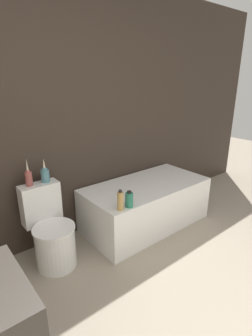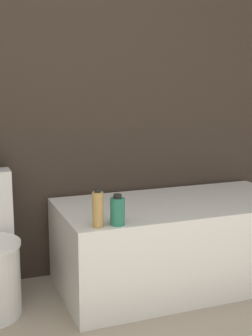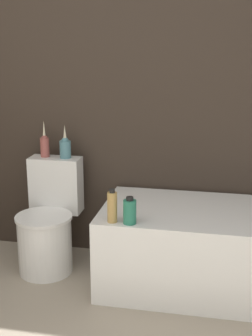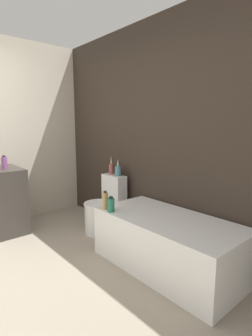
# 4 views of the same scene
# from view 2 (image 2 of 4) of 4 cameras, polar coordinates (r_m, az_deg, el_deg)

# --- Properties ---
(wall_back_tiled) EXTENTS (6.40, 0.06, 2.60)m
(wall_back_tiled) POSITION_cam_2_polar(r_m,az_deg,el_deg) (2.90, -11.47, 11.70)
(wall_back_tiled) COLOR #332821
(wall_back_tiled) RESTS_ON ground_plane
(bathtub) EXTENTS (1.46, 0.73, 0.52)m
(bathtub) POSITION_cam_2_polar(r_m,az_deg,el_deg) (2.92, 6.42, -8.92)
(bathtub) COLOR white
(bathtub) RESTS_ON ground
(shampoo_bottle_tall) EXTENTS (0.06, 0.06, 0.20)m
(shampoo_bottle_tall) POSITION_cam_2_polar(r_m,az_deg,el_deg) (2.33, -3.45, -5.02)
(shampoo_bottle_tall) COLOR tan
(shampoo_bottle_tall) RESTS_ON bathtub
(shampoo_bottle_short) EXTENTS (0.08, 0.08, 0.16)m
(shampoo_bottle_short) POSITION_cam_2_polar(r_m,az_deg,el_deg) (2.36, -1.04, -5.25)
(shampoo_bottle_short) COLOR #267259
(shampoo_bottle_short) RESTS_ON bathtub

